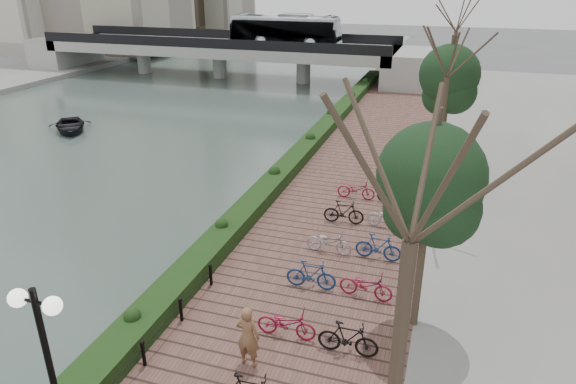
% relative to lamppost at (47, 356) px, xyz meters
% --- Properties ---
extents(river_water, '(30.00, 130.00, 0.02)m').
position_rel_lamppost_xyz_m(river_water, '(-17.21, 23.62, -4.00)').
color(river_water, '#485A53').
rests_on(river_water, ground).
extents(promenade, '(8.00, 75.00, 0.50)m').
position_rel_lamppost_xyz_m(promenade, '(1.79, 16.12, -3.76)').
color(promenade, brown).
rests_on(promenade, ground).
extents(hedge, '(1.10, 56.00, 0.60)m').
position_rel_lamppost_xyz_m(hedge, '(-1.61, 18.62, -3.21)').
color(hedge, '#1C3112').
rests_on(hedge, promenade).
extents(lamppost, '(1.02, 0.32, 4.86)m').
position_rel_lamppost_xyz_m(lamppost, '(0.00, 0.00, 0.00)').
color(lamppost, black).
rests_on(lamppost, promenade).
extents(pedestrian, '(0.67, 0.45, 1.79)m').
position_rel_lamppost_xyz_m(pedestrian, '(1.79, 4.51, -2.61)').
color(pedestrian, brown).
rests_on(pedestrian, promenade).
extents(bicycle_parking, '(2.40, 17.32, 1.00)m').
position_rel_lamppost_xyz_m(bicycle_parking, '(3.28, 8.40, -3.03)').
color(bicycle_parking, '#9F9FA3').
rests_on(bicycle_parking, promenade).
extents(street_trees, '(3.20, 37.12, 6.80)m').
position_rel_lamppost_xyz_m(street_trees, '(5.79, 11.30, -0.32)').
color(street_trees, '#3D3224').
rests_on(street_trees, promenade).
extents(bridge, '(36.00, 10.77, 6.50)m').
position_rel_lamppost_xyz_m(bridge, '(-15.74, 43.62, -0.64)').
color(bridge, '#9B9A96').
rests_on(bridge, ground).
extents(boat, '(4.79, 4.93, 0.83)m').
position_rel_lamppost_xyz_m(boat, '(-18.63, 22.38, -3.57)').
color(boat, black).
rests_on(boat, river_water).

